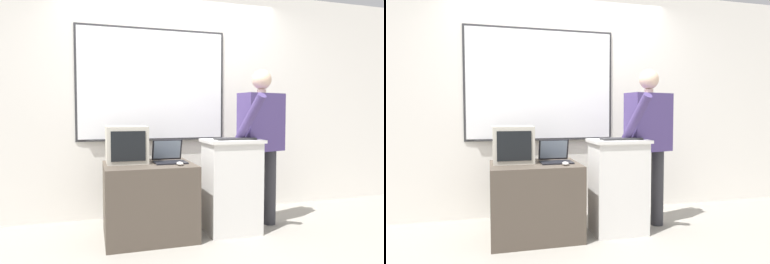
% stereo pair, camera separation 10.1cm
% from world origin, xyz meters
% --- Properties ---
extents(ground_plane, '(30.00, 30.00, 0.00)m').
position_xyz_m(ground_plane, '(0.00, 0.00, 0.00)').
color(ground_plane, gray).
extents(back_wall, '(6.40, 0.17, 2.64)m').
position_xyz_m(back_wall, '(-0.01, 1.16, 1.33)').
color(back_wall, silver).
rests_on(back_wall, ground_plane).
extents(lectern_podium, '(0.55, 0.42, 0.92)m').
position_xyz_m(lectern_podium, '(0.38, 0.31, 0.46)').
color(lectern_podium, silver).
rests_on(lectern_podium, ground_plane).
extents(side_desk, '(0.83, 0.68, 0.70)m').
position_xyz_m(side_desk, '(-0.42, 0.41, 0.35)').
color(side_desk, '#4C4238').
rests_on(side_desk, ground_plane).
extents(person_presenter, '(0.64, 0.62, 1.62)m').
position_xyz_m(person_presenter, '(0.74, 0.38, 0.94)').
color(person_presenter, '#333338').
rests_on(person_presenter, ground_plane).
extents(laptop, '(0.30, 0.30, 0.22)m').
position_xyz_m(laptop, '(-0.22, 0.45, 0.76)').
color(laptop, black).
rests_on(laptop, side_desk).
extents(wireless_keyboard, '(0.39, 0.15, 0.02)m').
position_xyz_m(wireless_keyboard, '(0.39, 0.26, 0.93)').
color(wireless_keyboard, '#2D2D30').
rests_on(wireless_keyboard, lectern_podium).
extents(computer_mouse_by_laptop, '(0.06, 0.10, 0.03)m').
position_xyz_m(computer_mouse_by_laptop, '(-0.17, 0.21, 0.72)').
color(computer_mouse_by_laptop, silver).
rests_on(computer_mouse_by_laptop, side_desk).
extents(crt_monitor, '(0.38, 0.39, 0.35)m').
position_xyz_m(crt_monitor, '(-0.62, 0.53, 0.88)').
color(crt_monitor, '#BCB7A8').
rests_on(crt_monitor, side_desk).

